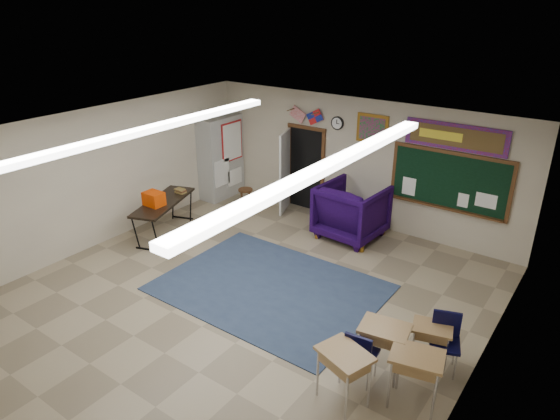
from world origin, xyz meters
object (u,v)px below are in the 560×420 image
Objects in this scene: wingback_armchair at (352,211)px; folding_table at (164,216)px; student_desk_front_right at (430,343)px; wooden_stool at (246,200)px; student_desk_front_left at (383,348)px.

folding_table is (-3.55, -2.39, -0.18)m from wingback_armchair.
student_desk_front_right is 1.07× the size of wooden_stool.
folding_table is 2.17m from wooden_stool.
folding_table reaches higher than student_desk_front_right.
wingback_armchair is at bearing 114.69° from student_desk_front_left.
wingback_armchair reaches higher than student_desk_front_right.
student_desk_front_right is at bearing -25.71° from wooden_stool.
wooden_stool is at bearing 10.93° from wingback_armchair.
student_desk_front_left reaches higher than student_desk_front_right.
student_desk_front_left is 1.29× the size of wooden_stool.
wingback_armchair is at bearing 14.10° from folding_table.
wingback_armchair is 1.67× the size of student_desk_front_left.
student_desk_front_right is (3.03, -3.16, -0.25)m from wingback_armchair.
student_desk_front_right is (0.48, 0.61, -0.08)m from student_desk_front_left.
folding_table reaches higher than student_desk_front_left.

